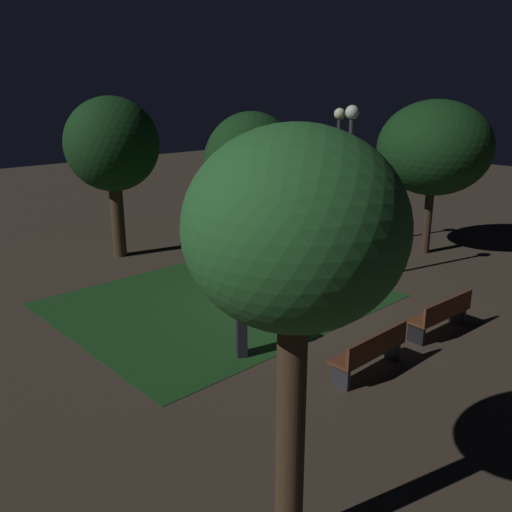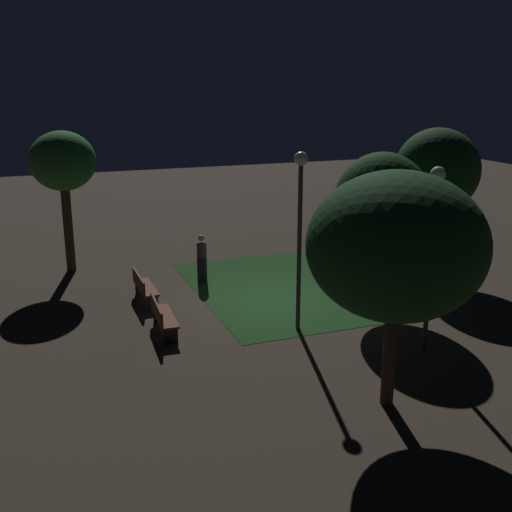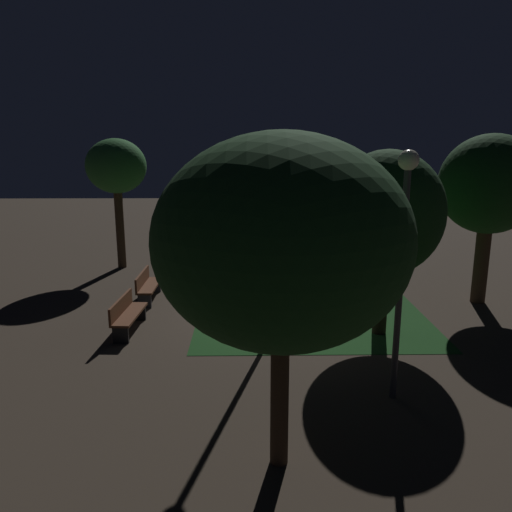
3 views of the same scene
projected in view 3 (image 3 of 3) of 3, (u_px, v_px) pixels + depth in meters
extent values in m
plane|color=#3D3328|center=(268.00, 313.00, 13.98)|extent=(60.00, 60.00, 0.00)
cube|color=#194219|center=(306.00, 302.00, 14.96)|extent=(7.72, 6.33, 0.01)
cube|color=brown|center=(150.00, 286.00, 15.09)|extent=(1.80, 0.49, 0.06)
cube|color=brown|center=(142.00, 278.00, 15.04)|extent=(1.80, 0.07, 0.40)
cube|color=#2D2D33|center=(155.00, 286.00, 15.93)|extent=(0.08, 0.38, 0.42)
cube|color=#2D2D33|center=(145.00, 301.00, 14.37)|extent=(0.08, 0.38, 0.42)
cube|color=brown|center=(130.00, 314.00, 12.56)|extent=(1.82, 0.57, 0.06)
cube|color=brown|center=(121.00, 306.00, 12.52)|extent=(1.80, 0.15, 0.40)
cube|color=black|center=(139.00, 313.00, 13.39)|extent=(0.10, 0.39, 0.42)
cube|color=black|center=(121.00, 335.00, 11.83)|extent=(0.10, 0.39, 0.42)
cylinder|color=#423021|center=(120.00, 226.00, 18.79)|extent=(0.32, 0.32, 3.28)
ellipsoid|color=#28662D|center=(116.00, 166.00, 18.28)|extent=(2.23, 2.23, 2.03)
cylinder|color=#423021|center=(482.00, 258.00, 14.66)|extent=(0.42, 0.42, 2.78)
ellipsoid|color=#143816|center=(490.00, 184.00, 14.17)|extent=(2.88, 2.88, 2.87)
cylinder|color=#2D2116|center=(381.00, 289.00, 12.27)|extent=(0.35, 0.35, 2.31)
ellipsoid|color=#143816|center=(386.00, 213.00, 11.84)|extent=(2.79, 2.79, 3.04)
cylinder|color=#38281C|center=(280.00, 388.00, 7.19)|extent=(0.27, 0.27, 2.45)
ellipsoid|color=#143816|center=(281.00, 241.00, 6.69)|extent=(3.55, 3.55, 2.96)
cylinder|color=#333338|center=(400.00, 289.00, 8.89)|extent=(0.12, 0.12, 4.29)
sphere|color=#F2EDCC|center=(409.00, 160.00, 8.37)|extent=(0.36, 0.36, 0.36)
cylinder|color=#333338|center=(265.00, 255.00, 11.21)|extent=(0.12, 0.12, 4.47)
sphere|color=white|center=(266.00, 148.00, 10.67)|extent=(0.36, 0.36, 0.36)
cube|color=black|center=(221.00, 275.00, 16.39)|extent=(0.32, 0.34, 0.84)
cylinder|color=#4C2D2D|center=(221.00, 255.00, 16.24)|extent=(0.32, 0.32, 0.52)
sphere|color=tan|center=(221.00, 244.00, 16.15)|extent=(0.22, 0.22, 0.22)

